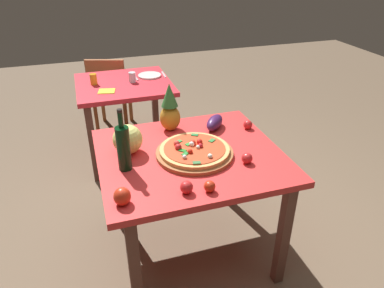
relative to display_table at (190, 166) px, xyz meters
name	(u,v)px	position (x,y,z in m)	size (l,w,h in m)	color
ground_plane	(190,246)	(0.00, 0.00, -0.68)	(10.00, 10.00, 0.00)	brown
display_table	(190,166)	(0.00, 0.00, 0.00)	(1.10, 0.99, 0.77)	brown
background_table	(125,96)	(-0.20, 1.40, -0.03)	(0.85, 0.81, 0.77)	brown
dining_chair	(110,90)	(-0.29, 2.03, -0.19)	(0.50, 0.50, 0.85)	#975831
pizza_board	(195,153)	(0.02, -0.03, 0.11)	(0.47, 0.47, 0.03)	#975831
pizza	(194,149)	(0.02, -0.03, 0.14)	(0.42, 0.42, 0.06)	#E6A15B
wine_bottle	(123,147)	(-0.40, -0.05, 0.23)	(0.08, 0.08, 0.36)	black
pineapple_left	(170,110)	(-0.03, 0.35, 0.24)	(0.14, 0.14, 0.33)	#B38024
melon	(128,139)	(-0.35, 0.12, 0.19)	(0.18, 0.18, 0.18)	#DFE174
bell_pepper	(122,197)	(-0.46, -0.36, 0.14)	(0.09, 0.09, 0.09)	red
eggplant	(215,122)	(0.26, 0.27, 0.14)	(0.20, 0.09, 0.09)	#3E1D4F
tomato_beside_pepper	(248,125)	(0.48, 0.19, 0.13)	(0.06, 0.06, 0.06)	red
tomato_near_board	(247,158)	(0.28, -0.21, 0.13)	(0.06, 0.06, 0.06)	red
tomato_by_bottle	(187,187)	(-0.13, -0.37, 0.13)	(0.07, 0.07, 0.07)	red
tomato_at_corner	(210,186)	(-0.02, -0.40, 0.13)	(0.06, 0.06, 0.06)	red
drinking_glass_juice	(93,79)	(-0.46, 1.43, 0.14)	(0.06, 0.06, 0.10)	orange
drinking_glass_water	(132,77)	(-0.12, 1.39, 0.14)	(0.06, 0.06, 0.09)	silver
dinner_plate	(150,75)	(0.06, 1.50, 0.10)	(0.22, 0.22, 0.02)	white
fork_utensil	(135,77)	(-0.08, 1.50, 0.10)	(0.02, 0.18, 0.01)	silver
knife_utensil	(164,74)	(0.20, 1.50, 0.10)	(0.02, 0.18, 0.01)	silver
napkin_folded	(107,91)	(-0.37, 1.21, 0.10)	(0.14, 0.12, 0.01)	yellow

